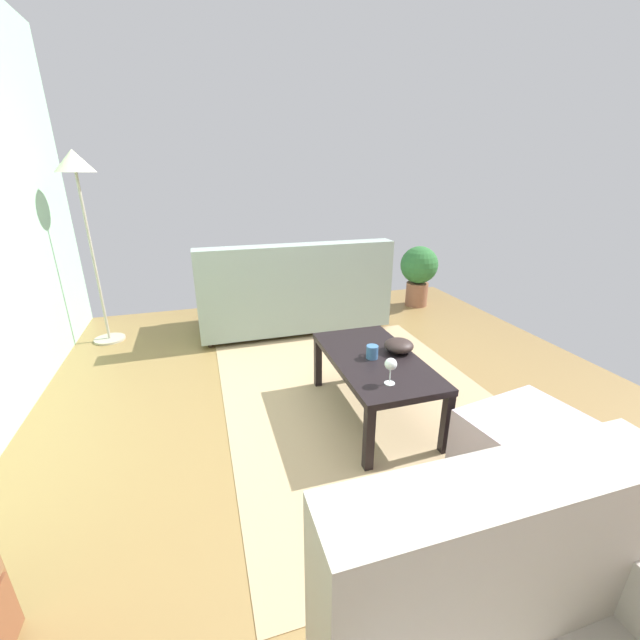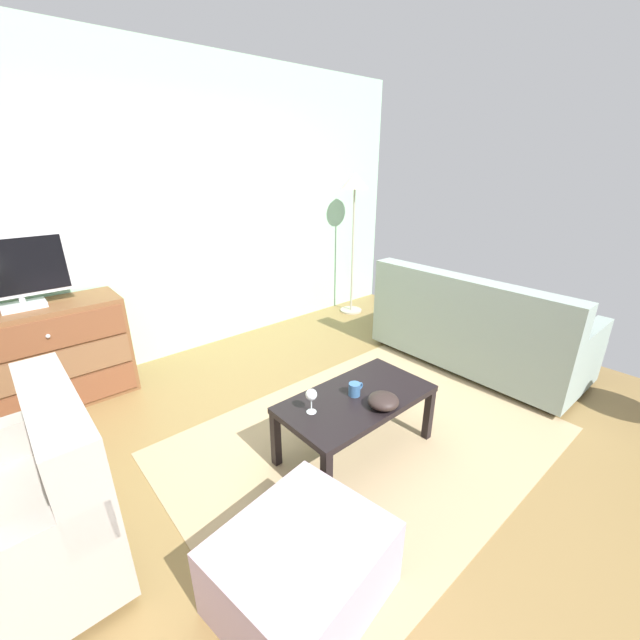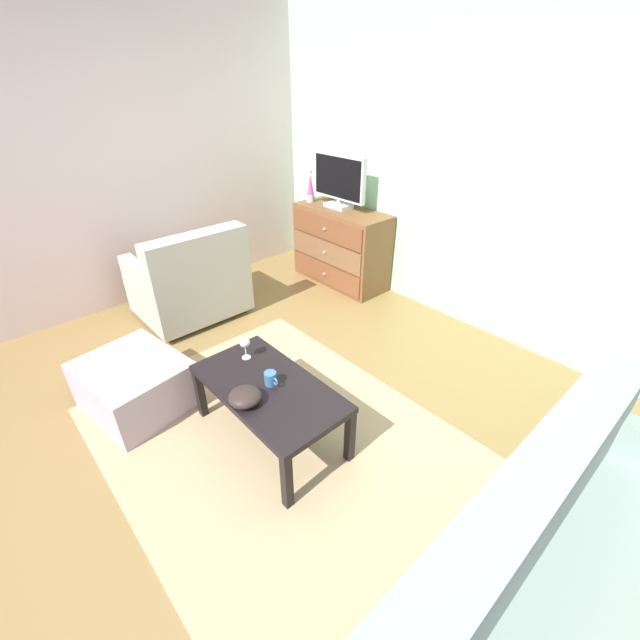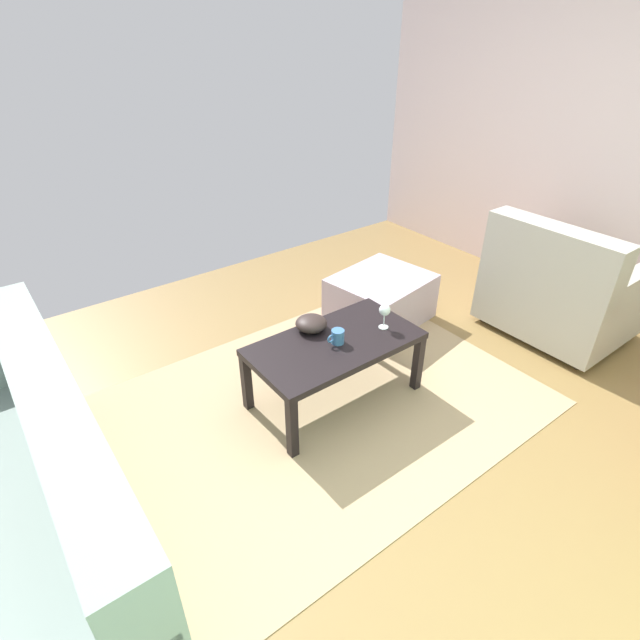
# 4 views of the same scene
# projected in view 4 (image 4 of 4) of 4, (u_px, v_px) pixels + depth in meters

# --- Properties ---
(ground_plane) EXTENTS (5.43, 4.66, 0.05)m
(ground_plane) POSITION_uv_depth(u_px,v_px,m) (363.00, 413.00, 3.00)
(ground_plane) COLOR olive
(wall_plain_left) EXTENTS (0.12, 4.66, 2.76)m
(wall_plain_left) POSITION_uv_depth(u_px,v_px,m) (630.00, 125.00, 3.54)
(wall_plain_left) COLOR silver
(wall_plain_left) RESTS_ON ground_plane
(area_rug) EXTENTS (2.60, 1.90, 0.01)m
(area_rug) POSITION_uv_depth(u_px,v_px,m) (318.00, 405.00, 3.02)
(area_rug) COLOR tan
(area_rug) RESTS_ON ground_plane
(coffee_table) EXTENTS (1.01, 0.54, 0.43)m
(coffee_table) POSITION_uv_depth(u_px,v_px,m) (335.00, 348.00, 2.90)
(coffee_table) COLOR black
(coffee_table) RESTS_ON ground_plane
(wine_glass) EXTENTS (0.07, 0.07, 0.16)m
(wine_glass) POSITION_uv_depth(u_px,v_px,m) (385.00, 311.00, 2.94)
(wine_glass) COLOR silver
(wine_glass) RESTS_ON coffee_table
(mug) EXTENTS (0.11, 0.08, 0.08)m
(mug) POSITION_uv_depth(u_px,v_px,m) (337.00, 337.00, 2.84)
(mug) COLOR #386598
(mug) RESTS_ON coffee_table
(bowl_decorative) EXTENTS (0.19, 0.19, 0.09)m
(bowl_decorative) POSITION_uv_depth(u_px,v_px,m) (311.00, 323.00, 2.96)
(bowl_decorative) COLOR #2D221F
(bowl_decorative) RESTS_ON coffee_table
(couch_large) EXTENTS (0.85, 1.88, 0.91)m
(couch_large) POSITION_uv_depth(u_px,v_px,m) (14.00, 521.00, 1.93)
(couch_large) COLOR #332319
(couch_large) RESTS_ON ground_plane
(armchair) EXTENTS (0.80, 0.93, 0.89)m
(armchair) POSITION_uv_depth(u_px,v_px,m) (558.00, 290.00, 3.56)
(armchair) COLOR #332319
(armchair) RESTS_ON ground_plane
(ottoman) EXTENTS (0.78, 0.70, 0.36)m
(ottoman) POSITION_uv_depth(u_px,v_px,m) (380.00, 298.00, 3.81)
(ottoman) COLOR #AD97A8
(ottoman) RESTS_ON ground_plane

